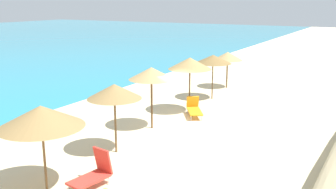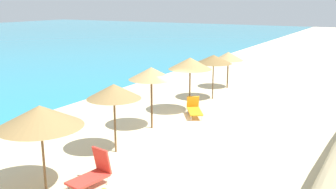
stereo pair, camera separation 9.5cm
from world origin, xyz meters
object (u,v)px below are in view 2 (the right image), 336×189
beach_umbrella_5 (214,59)px  beach_umbrella_1 (40,116)px  beach_umbrella_3 (151,74)px  lounge_chair_1 (194,109)px  beach_umbrella_4 (190,63)px  beach_umbrella_6 (228,56)px  beach_umbrella_2 (114,91)px  lounge_chair_0 (93,172)px

beach_umbrella_5 → beach_umbrella_1: bearing=-179.9°
beach_umbrella_3 → lounge_chair_1: size_ratio=1.71×
beach_umbrella_4 → beach_umbrella_5: 3.23m
lounge_chair_1 → beach_umbrella_3: bearing=38.3°
beach_umbrella_1 → beach_umbrella_6: (16.40, 0.38, -0.22)m
beach_umbrella_2 → beach_umbrella_6: beach_umbrella_2 is taller
beach_umbrella_3 → beach_umbrella_5: size_ratio=1.07×
lounge_chair_1 → lounge_chair_0: bearing=59.8°
beach_umbrella_2 → beach_umbrella_6: size_ratio=1.11×
beach_umbrella_5 → lounge_chair_1: beach_umbrella_5 is taller
beach_umbrella_2 → lounge_chair_1: 6.17m
beach_umbrella_2 → lounge_chair_0: bearing=-157.2°
beach_umbrella_4 → beach_umbrella_1: bearing=179.7°
beach_umbrella_6 → lounge_chair_1: 7.35m
beach_umbrella_2 → beach_umbrella_5: beach_umbrella_2 is taller
beach_umbrella_3 → beach_umbrella_4: beach_umbrella_4 is taller
beach_umbrella_4 → beach_umbrella_5: bearing=1.4°
beach_umbrella_1 → beach_umbrella_4: 9.83m
beach_umbrella_1 → beach_umbrella_6: beach_umbrella_1 is taller
beach_umbrella_3 → beach_umbrella_4: bearing=-6.2°
beach_umbrella_6 → lounge_chair_1: (-7.07, -0.95, -1.75)m
lounge_chair_0 → lounge_chair_1: (8.42, 0.55, -0.07)m
beach_umbrella_2 → lounge_chair_0: beach_umbrella_2 is taller
beach_umbrella_2 → beach_umbrella_4: 6.32m
beach_umbrella_4 → lounge_chair_0: beach_umbrella_4 is taller
beach_umbrella_3 → lounge_chair_1: beach_umbrella_3 is taller
lounge_chair_0 → lounge_chair_1: bearing=-77.2°
beach_umbrella_2 → lounge_chair_0: (-2.61, -1.10, -1.94)m
beach_umbrella_1 → beach_umbrella_4: (9.83, -0.05, 0.23)m
lounge_chair_0 → beach_umbrella_6: bearing=-75.5°
beach_umbrella_5 → beach_umbrella_6: beach_umbrella_5 is taller
beach_umbrella_5 → beach_umbrella_3: bearing=177.6°
beach_umbrella_2 → beach_umbrella_5: size_ratio=1.01×
beach_umbrella_6 → beach_umbrella_4: bearing=-176.2°
beach_umbrella_5 → lounge_chair_0: size_ratio=1.83×
beach_umbrella_5 → beach_umbrella_6: 3.37m
beach_umbrella_5 → beach_umbrella_6: (3.35, 0.36, -0.25)m
beach_umbrella_2 → beach_umbrella_3: bearing=5.7°
beach_umbrella_1 → beach_umbrella_3: (6.65, 0.29, 0.19)m
beach_umbrella_5 → lounge_chair_1: (-3.73, -0.59, -2.00)m
beach_umbrella_5 → lounge_chair_0: 12.35m
lounge_chair_1 → beach_umbrella_4: bearing=-78.2°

